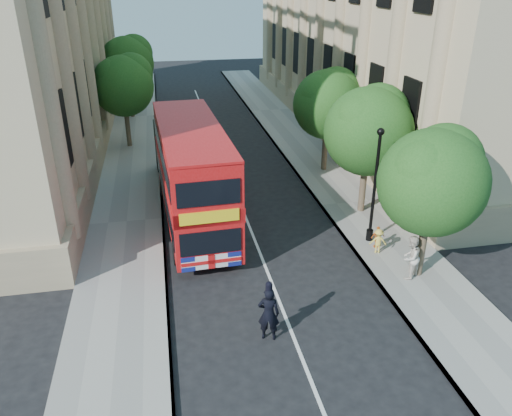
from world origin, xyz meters
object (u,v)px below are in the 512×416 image
lamp_post (374,191)px  police_constable (269,314)px  double_decker_bus (192,172)px  woman_pedestrian (411,257)px  box_van (179,157)px

lamp_post → police_constable: size_ratio=2.66×
police_constable → double_decker_bus: bearing=-62.8°
double_decker_bus → woman_pedestrian: size_ratio=5.74×
woman_pedestrian → lamp_post: bearing=-119.2°
box_van → woman_pedestrian: box_van is taller
lamp_post → box_van: lamp_post is taller
double_decker_bus → police_constable: size_ratio=5.34×
double_decker_bus → woman_pedestrian: 10.34m
double_decker_bus → box_van: bearing=91.5°
lamp_post → woman_pedestrian: size_ratio=2.87×
police_constable → woman_pedestrian: (6.12, 2.33, 0.05)m
box_van → double_decker_bus: bearing=-90.4°
police_constable → box_van: bearing=-65.1°
lamp_post → box_van: (-7.89, 8.79, -0.98)m
double_decker_bus → police_constable: (1.67, -8.94, -1.64)m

